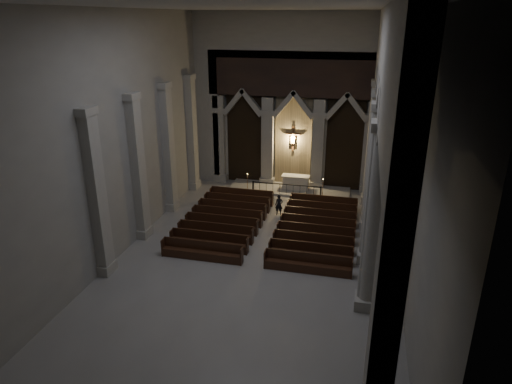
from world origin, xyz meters
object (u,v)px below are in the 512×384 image
at_px(candle_stand_right, 322,194).
at_px(worshipper, 279,205).
at_px(candle_stand_left, 247,188).
at_px(altar_rail, 286,188).
at_px(pews, 269,227).
at_px(altar, 296,182).

relative_size(candle_stand_right, worshipper, 1.12).
xyz_separation_m(candle_stand_left, candle_stand_right, (5.24, -0.01, 0.01)).
bearing_deg(candle_stand_left, worshipper, -48.45).
bearing_deg(worshipper, candle_stand_left, 133.62).
height_order(altar_rail, candle_stand_right, candle_stand_right).
xyz_separation_m(candle_stand_left, pews, (2.77, -5.75, -0.08)).
bearing_deg(pews, candle_stand_left, 115.77).
distance_m(altar_rail, worshipper, 3.13).
height_order(pews, worshipper, worshipper).
bearing_deg(candle_stand_left, altar_rail, -1.72).
distance_m(altar_rail, candle_stand_right, 2.47).
xyz_separation_m(altar_rail, worshipper, (0.08, -3.13, 0.04)).
distance_m(candle_stand_right, worshipper, 4.00).
distance_m(altar, pews, 6.97).
xyz_separation_m(candle_stand_left, worshipper, (2.85, -3.22, 0.27)).
relative_size(altar_rail, worshipper, 3.61).
distance_m(altar_rail, candle_stand_left, 2.79).
relative_size(altar_rail, pews, 0.49).
bearing_deg(altar, candle_stand_right, -31.04).
xyz_separation_m(altar_rail, candle_stand_left, (-2.77, 0.08, -0.23)).
bearing_deg(altar_rail, pews, -90.00).
distance_m(altar, candle_stand_left, 3.44).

